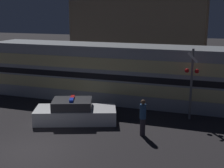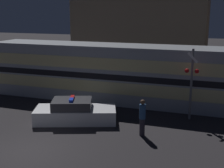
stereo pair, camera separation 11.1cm
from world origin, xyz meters
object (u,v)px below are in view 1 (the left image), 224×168
(police_car, at_px, (75,112))
(pedestrian, at_px, (143,117))
(crossing_signal_near, at_px, (191,80))
(train, at_px, (143,75))

(police_car, height_order, pedestrian, pedestrian)
(pedestrian, distance_m, crossing_signal_near, 3.84)
(crossing_signal_near, bearing_deg, pedestrian, -121.46)
(train, bearing_deg, crossing_signal_near, -35.08)
(police_car, bearing_deg, crossing_signal_near, 2.11)
(train, height_order, crossing_signal_near, crossing_signal_near)
(train, distance_m, crossing_signal_near, 3.95)
(train, bearing_deg, pedestrian, -76.04)
(crossing_signal_near, bearing_deg, police_car, -157.46)
(train, bearing_deg, police_car, -118.72)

